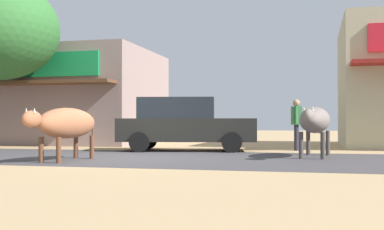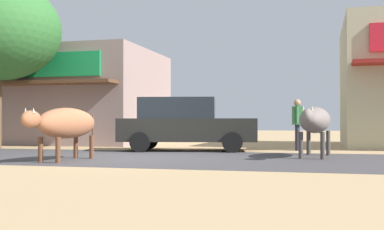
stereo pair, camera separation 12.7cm
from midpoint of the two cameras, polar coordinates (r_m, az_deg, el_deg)
ground at (r=12.67m, az=-6.90°, el=-4.85°), size 80.00×80.00×0.00m
asphalt_road at (r=12.67m, az=-6.90°, el=-4.84°), size 72.00×5.55×0.00m
storefront_left_cafe at (r=22.25m, az=-15.26°, el=1.90°), size 8.66×6.68×3.86m
parked_hatchback_car at (r=15.40m, az=-0.58°, el=-0.99°), size 4.43×2.47×1.64m
cow_near_brown at (r=11.80m, az=-14.00°, el=-0.96°), size 0.84×2.74×1.22m
cow_far_dark at (r=12.95m, az=14.20°, el=-0.62°), size 0.96×2.86×1.28m
pedestrian_by_shop at (r=15.88m, az=12.24°, el=-0.63°), size 0.35×0.61×1.60m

